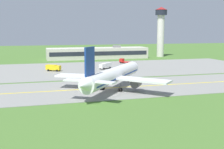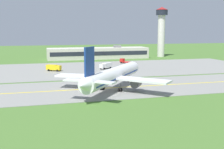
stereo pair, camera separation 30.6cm
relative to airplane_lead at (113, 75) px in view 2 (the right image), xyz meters
name	(u,v)px [view 2 (the right image)]	position (x,y,z in m)	size (l,w,h in m)	color
ground_plane	(107,88)	(-1.20, 2.75, -4.13)	(500.00, 500.00, 0.00)	#47702D
taxiway_strip	(107,88)	(-1.20, 2.75, -4.08)	(240.00, 28.00, 0.10)	gray
apron_pad	(105,68)	(8.80, 44.75, -4.08)	(140.00, 52.00, 0.10)	gray
taxiway_centreline	(107,88)	(-1.20, 2.75, -4.03)	(220.00, 0.60, 0.01)	yellow
airplane_lead	(113,75)	(0.00, 0.00, 0.00)	(29.12, 33.66, 12.70)	white
service_truck_baggage	(124,61)	(22.58, 60.33, -2.95)	(5.74, 6.18, 2.59)	red
service_truck_fuel	(54,67)	(-13.46, 41.68, -2.60)	(6.19, 4.88, 2.60)	yellow
service_truck_catering	(106,66)	(8.49, 42.37, -2.60)	(6.09, 5.11, 2.60)	silver
terminal_building	(98,53)	(15.33, 88.33, -0.92)	(58.71, 13.63, 7.59)	beige
control_tower	(161,27)	(56.26, 89.88, 14.18)	(7.60, 7.60, 30.78)	silver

